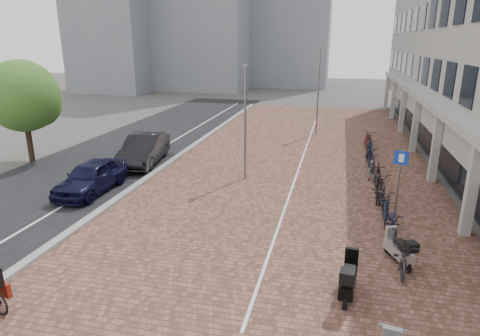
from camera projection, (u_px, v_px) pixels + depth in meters
name	position (u px, v px, depth m)	size (l,w,h in m)	color
ground	(196.00, 261.00, 13.11)	(140.00, 140.00, 0.00)	#474442
plaza_brick	(298.00, 162.00, 23.81)	(14.50, 42.00, 0.04)	brown
street_asphalt	(125.00, 151.00, 26.26)	(8.00, 50.00, 0.03)	black
curb	(182.00, 153.00, 25.37)	(0.35, 42.00, 0.14)	gray
lane_line	(154.00, 152.00, 25.81)	(0.12, 44.00, 0.00)	white
parking_line	(301.00, 162.00, 23.75)	(0.10, 30.00, 0.00)	white
car_navy	(91.00, 177.00, 18.88)	(1.75, 4.34, 1.48)	black
car_dark	(144.00, 149.00, 23.32)	(1.76, 5.03, 1.66)	black
scooter_front	(399.00, 248.00, 12.81)	(0.48, 1.53, 1.05)	#B1B0B6
scooter_mid	(349.00, 277.00, 11.13)	(0.54, 1.73, 1.19)	black
parking_sign	(400.00, 172.00, 16.24)	(0.53, 0.22, 2.61)	slate
lamp_near	(245.00, 124.00, 20.14)	(0.12, 0.12, 5.60)	gray
lamp_far	(318.00, 92.00, 29.87)	(0.12, 0.12, 6.28)	slate
street_tree	(26.00, 98.00, 22.88)	(3.98, 3.98, 5.78)	#382619
bike_row	(377.00, 174.00, 20.00)	(1.31, 18.11, 1.05)	#212227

